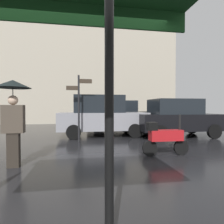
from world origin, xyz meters
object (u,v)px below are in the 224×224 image
at_px(pedestrian_with_umbrella, 13,105).
at_px(parked_car_right, 119,115).
at_px(parked_car_left, 177,117).
at_px(street_signpost, 79,101).
at_px(parked_scooter, 164,137).
at_px(parked_car_distant, 101,116).

relative_size(pedestrian_with_umbrella, parked_car_right, 0.47).
bearing_deg(parked_car_left, street_signpost, 17.27).
relative_size(parked_scooter, parked_car_distant, 0.33).
relative_size(pedestrian_with_umbrella, parked_car_distant, 0.48).
relative_size(pedestrian_with_umbrella, parked_car_left, 0.52).
bearing_deg(parked_car_distant, parked_scooter, -60.44).
height_order(pedestrian_with_umbrella, street_signpost, street_signpost).
relative_size(parked_scooter, parked_car_right, 0.32).
height_order(parked_scooter, parked_car_right, parked_car_right).
height_order(parked_car_distant, street_signpost, street_signpost).
bearing_deg(parked_car_left, pedestrian_with_umbrella, 42.14).
xyz_separation_m(pedestrian_with_umbrella, parked_car_left, (6.33, 3.92, -0.56)).
bearing_deg(parked_car_left, parked_car_right, -50.45).
bearing_deg(parked_scooter, street_signpost, 141.25).
bearing_deg(parked_scooter, parked_car_right, 98.57).
relative_size(parked_scooter, parked_car_left, 0.36).
height_order(parked_scooter, street_signpost, street_signpost).
distance_m(parked_scooter, parked_car_distant, 4.53).
distance_m(parked_car_right, street_signpost, 5.20).
bearing_deg(parked_car_distant, pedestrian_with_umbrella, -108.39).
height_order(pedestrian_with_umbrella, parked_car_distant, pedestrian_with_umbrella).
distance_m(parked_scooter, parked_car_left, 4.11).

